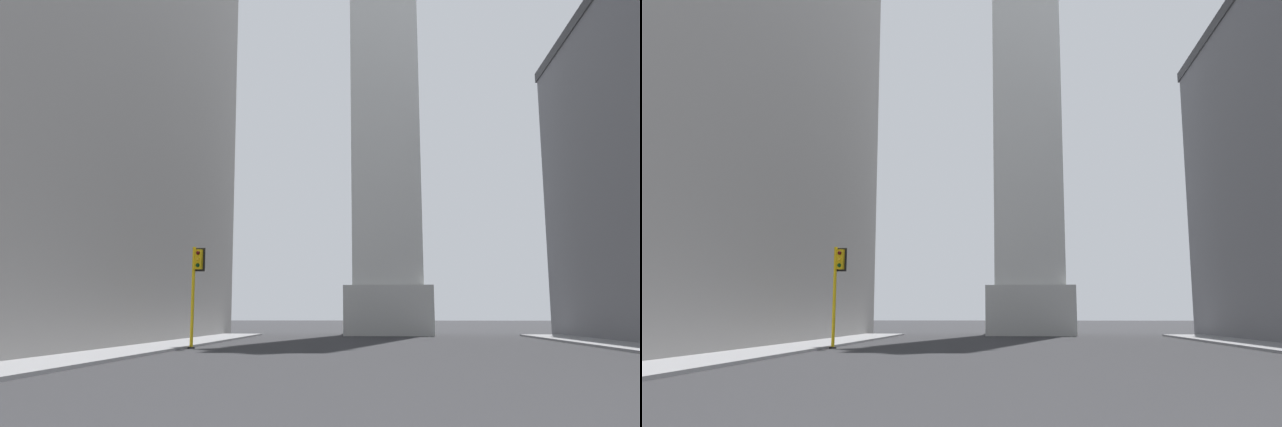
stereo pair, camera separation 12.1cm
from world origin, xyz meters
TOP-DOWN VIEW (x-y plane):
  - sidewalk_left at (-13.84, 20.92)m, footprint 5.00×69.74m
  - traffic_light_mid_left at (-11.03, 33.43)m, footprint 0.79×0.52m

SIDE VIEW (x-z plane):
  - sidewalk_left at x=-13.84m, z-range 0.00..0.15m
  - traffic_light_mid_left at x=-11.03m, z-range 0.89..6.48m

